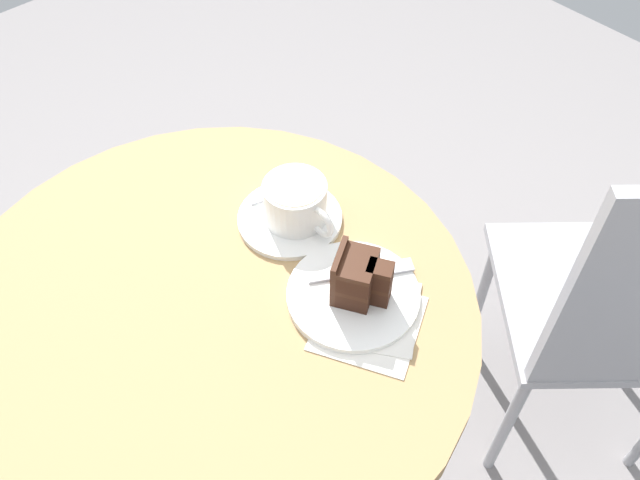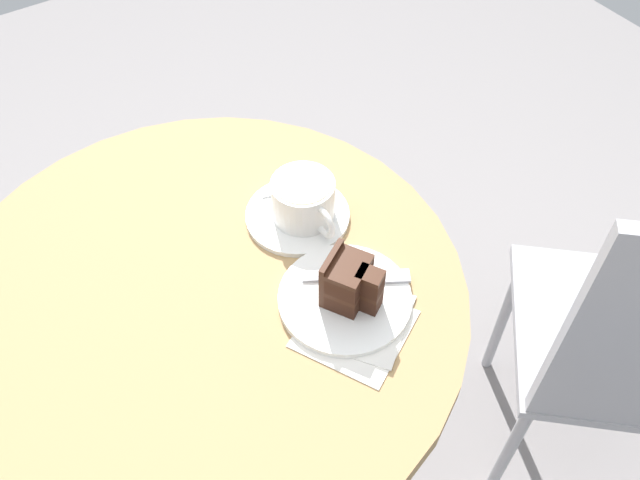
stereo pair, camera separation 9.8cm
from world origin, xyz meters
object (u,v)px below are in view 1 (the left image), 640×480
(saucer, at_px, (290,218))
(cake_slice, at_px, (358,278))
(napkin, at_px, (370,318))
(cafe_chair, at_px, (629,307))
(teaspoon, at_px, (291,190))
(cake_plate, at_px, (353,295))
(fork, at_px, (374,271))
(coffee_cup, at_px, (296,201))

(saucer, bearing_deg, cake_slice, -8.52)
(napkin, distance_m, cafe_chair, 0.54)
(cafe_chair, bearing_deg, napkin, 17.18)
(saucer, relative_size, napkin, 0.83)
(teaspoon, relative_size, napkin, 0.52)
(teaspoon, distance_m, cake_slice, 0.23)
(cake_plate, relative_size, cake_slice, 2.10)
(teaspoon, height_order, fork, fork)
(cake_slice, bearing_deg, napkin, -16.39)
(cake_slice, bearing_deg, saucer, 171.48)
(coffee_cup, relative_size, cake_slice, 1.46)
(cake_plate, distance_m, napkin, 0.04)
(teaspoon, distance_m, napkin, 0.27)
(cake_slice, bearing_deg, cafe_chair, 61.28)
(coffee_cup, distance_m, cafe_chair, 0.63)
(cake_plate, bearing_deg, coffee_cup, 167.42)
(coffee_cup, distance_m, cake_slice, 0.17)
(cake_slice, bearing_deg, fork, 104.07)
(cafe_chair, bearing_deg, saucer, -3.63)
(cake_slice, distance_m, cafe_chair, 0.56)
(coffee_cup, distance_m, teaspoon, 0.07)
(cake_slice, bearing_deg, teaspoon, 163.79)
(cake_plate, bearing_deg, saucer, 170.37)
(saucer, distance_m, cafe_chair, 0.63)
(fork, bearing_deg, cake_slice, -135.22)
(saucer, distance_m, napkin, 0.22)
(napkin, bearing_deg, cake_plate, 168.87)
(coffee_cup, xyz_separation_m, napkin, (0.21, -0.05, -0.04))
(cake_slice, xyz_separation_m, fork, (-0.01, 0.05, -0.03))
(cafe_chair, bearing_deg, fork, 8.99)
(saucer, height_order, cafe_chair, cafe_chair)
(cake_slice, bearing_deg, cake_plate, -150.15)
(coffee_cup, height_order, fork, coffee_cup)
(coffee_cup, height_order, teaspoon, coffee_cup)
(saucer, xyz_separation_m, coffee_cup, (0.01, 0.01, 0.04))
(saucer, xyz_separation_m, cafe_chair, (0.42, 0.42, -0.20))
(coffee_cup, height_order, cake_plate, coffee_cup)
(teaspoon, distance_m, cake_plate, 0.22)
(fork, xyz_separation_m, cafe_chair, (0.26, 0.40, -0.21))
(napkin, bearing_deg, coffee_cup, 167.71)
(saucer, bearing_deg, teaspoon, 137.80)
(coffee_cup, relative_size, teaspoon, 1.28)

